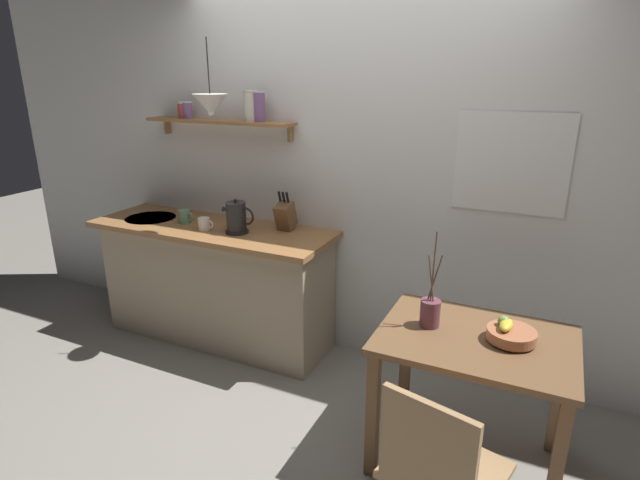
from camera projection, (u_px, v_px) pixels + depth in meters
The scene contains 13 objects.
ground_plane at pixel (317, 391), 3.29m from camera, with size 14.00×14.00×0.00m, color gray.
back_wall at pixel (387, 171), 3.33m from camera, with size 6.80×0.11×2.70m.
kitchen_counter at pixel (216, 282), 3.82m from camera, with size 1.83×0.63×0.91m.
wall_shelf at pixel (226, 115), 3.56m from camera, with size 1.18×0.20×0.34m.
dining_table at pixel (474, 360), 2.51m from camera, with size 0.94×0.69×0.75m.
dining_chair_near at pixel (438, 471), 1.96m from camera, with size 0.51×0.50×0.89m.
fruit_bowl at pixel (510, 333), 2.41m from camera, with size 0.23×0.23×0.11m.
twig_vase at pixel (430, 312), 2.55m from camera, with size 0.10×0.10×0.51m.
electric_kettle at pixel (237, 218), 3.47m from camera, with size 0.25×0.16×0.24m.
knife_block at pixel (285, 215), 3.53m from camera, with size 0.11×0.17×0.28m.
coffee_mug_by_sink at pixel (185, 216), 3.72m from camera, with size 0.13×0.09×0.10m.
coffee_mug_spare at pixel (204, 224), 3.55m from camera, with size 0.12×0.08×0.09m.
pendant_lamp at pixel (211, 105), 3.19m from camera, with size 0.22×0.22×0.47m.
Camera 1 is at (1.21, -2.52, 1.99)m, focal length 28.33 mm.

